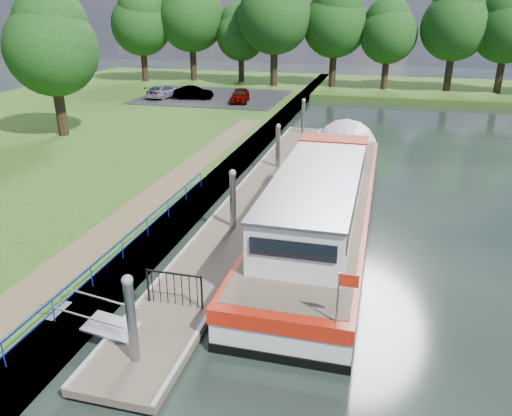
% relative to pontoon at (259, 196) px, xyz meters
% --- Properties ---
extents(ground, '(160.00, 160.00, 0.00)m').
position_rel_pontoon_xyz_m(ground, '(0.00, -13.00, -0.18)').
color(ground, black).
rests_on(ground, ground).
extents(bank_edge, '(1.10, 90.00, 0.78)m').
position_rel_pontoon_xyz_m(bank_edge, '(-2.55, 2.00, 0.20)').
color(bank_edge, '#473D2D').
rests_on(bank_edge, ground).
extents(far_bank, '(60.00, 18.00, 0.60)m').
position_rel_pontoon_xyz_m(far_bank, '(12.00, 39.00, 0.12)').
color(far_bank, '#2B4E16').
rests_on(far_bank, ground).
extents(footpath, '(1.60, 40.00, 0.05)m').
position_rel_pontoon_xyz_m(footpath, '(-4.40, -5.00, 0.62)').
color(footpath, brown).
rests_on(footpath, riverbank).
extents(carpark, '(14.00, 12.00, 0.06)m').
position_rel_pontoon_xyz_m(carpark, '(-11.00, 25.00, 0.62)').
color(carpark, black).
rests_on(carpark, riverbank).
extents(blue_fence, '(0.04, 18.04, 0.72)m').
position_rel_pontoon_xyz_m(blue_fence, '(-2.75, -10.00, 1.13)').
color(blue_fence, '#0C2DBF').
rests_on(blue_fence, riverbank).
extents(pontoon, '(2.50, 30.00, 0.56)m').
position_rel_pontoon_xyz_m(pontoon, '(0.00, 0.00, 0.00)').
color(pontoon, brown).
rests_on(pontoon, ground).
extents(mooring_piles, '(0.30, 27.30, 3.55)m').
position_rel_pontoon_xyz_m(mooring_piles, '(0.00, 0.00, 1.10)').
color(mooring_piles, gray).
rests_on(mooring_piles, ground).
extents(gangway, '(2.58, 1.00, 0.92)m').
position_rel_pontoon_xyz_m(gangway, '(-1.85, -12.50, 0.44)').
color(gangway, '#A5A8AD').
rests_on(gangway, ground).
extents(gate_panel, '(1.85, 0.05, 1.15)m').
position_rel_pontoon_xyz_m(gate_panel, '(-0.00, -10.80, 0.97)').
color(gate_panel, black).
rests_on(gate_panel, ground).
extents(barge, '(4.36, 21.15, 4.78)m').
position_rel_pontoon_xyz_m(barge, '(3.60, -1.86, 0.90)').
color(barge, black).
rests_on(barge, ground).
extents(horizon_trees, '(54.38, 10.03, 12.87)m').
position_rel_pontoon_xyz_m(horizon_trees, '(-1.61, 35.68, 7.76)').
color(horizon_trees, '#332316').
rests_on(horizon_trees, ground).
extents(bank_tree_a, '(6.12, 6.12, 9.72)m').
position_rel_pontoon_xyz_m(bank_tree_a, '(-15.99, 7.08, 6.84)').
color(bank_tree_a, '#332316').
rests_on(bank_tree_a, riverbank).
extents(car_a, '(2.13, 4.03, 1.31)m').
position_rel_pontoon_xyz_m(car_a, '(-7.48, 22.44, 1.30)').
color(car_a, '#999999').
rests_on(car_a, carpark).
extents(car_b, '(3.95, 1.97, 1.24)m').
position_rel_pontoon_xyz_m(car_b, '(-12.38, 22.99, 1.27)').
color(car_b, '#999999').
rests_on(car_b, carpark).
extents(car_c, '(2.73, 4.64, 1.26)m').
position_rel_pontoon_xyz_m(car_c, '(-15.47, 23.12, 1.28)').
color(car_c, '#999999').
rests_on(car_c, carpark).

